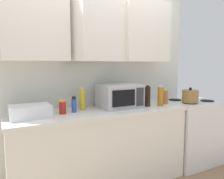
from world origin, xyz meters
TOP-DOWN VIEW (x-y plane):
  - wall_back_with_cabinets at (0.00, -0.07)m, footprint 2.91×0.51m
  - counter_run at (0.00, -0.30)m, footprint 2.04×0.63m
  - stove_range at (1.41, -0.32)m, footprint 0.76×0.64m
  - kettle at (1.24, -0.46)m, footprint 0.21×0.21m
  - microwave at (0.26, -0.27)m, footprint 0.48×0.37m
  - dish_rack at (-0.77, -0.30)m, footprint 0.38×0.30m
  - bottle_blue_cleaner at (-0.31, -0.27)m, footprint 0.05×0.05m
  - bottle_amber_vinegar at (0.75, -0.43)m, footprint 0.07×0.07m
  - bottle_yellow_mustard at (-0.19, -0.20)m, footprint 0.06×0.06m
  - bottle_spice_jar at (0.92, -0.33)m, footprint 0.07×0.07m
  - bottle_soy_dark at (0.60, -0.37)m, footprint 0.07×0.07m
  - bottle_red_sauce at (-0.44, -0.30)m, footprint 0.07×0.07m

SIDE VIEW (x-z plane):
  - counter_run at x=0.00m, z-range 0.00..0.90m
  - stove_range at x=1.41m, z-range 0.00..0.91m
  - dish_rack at x=-0.77m, z-range 0.90..1.02m
  - bottle_red_sauce at x=-0.44m, z-range 0.90..1.04m
  - bottle_blue_cleaner at x=-0.31m, z-range 0.90..1.07m
  - bottle_spice_jar at x=0.92m, z-range 0.90..1.09m
  - kettle at x=1.24m, z-range 0.89..1.10m
  - bottle_amber_vinegar at x=0.75m, z-range 0.89..1.15m
  - bottle_soy_dark at x=0.60m, z-range 0.89..1.15m
  - bottle_yellow_mustard at x=-0.19m, z-range 0.89..1.16m
  - microwave at x=0.26m, z-range 0.90..1.18m
  - wall_back_with_cabinets at x=0.00m, z-range 0.27..2.87m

